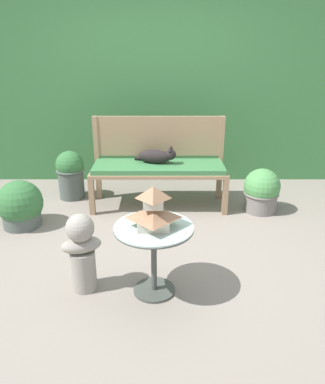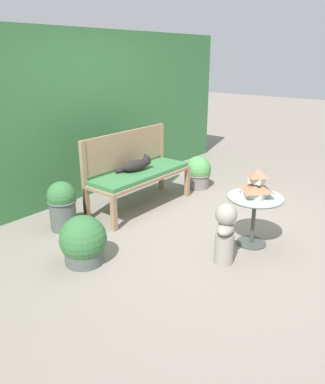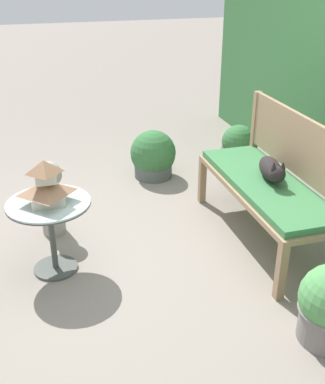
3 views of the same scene
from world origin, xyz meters
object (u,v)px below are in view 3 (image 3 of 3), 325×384
at_px(cat, 272,169).
at_px(patio_table, 50,217).
at_px(garden_bench, 265,189).
at_px(garden_bust, 51,196).
at_px(potted_plant_bench_left, 153,156).
at_px(pagoda_birdhouse, 46,185).
at_px(potted_plant_patio_mid, 238,152).

bearing_deg(cat, patio_table, -77.05).
xyz_separation_m(garden_bench, patio_table, (-0.02, -1.69, -0.01)).
xyz_separation_m(cat, garden_bust, (-0.56, -1.70, -0.26)).
bearing_deg(patio_table, garden_bench, 89.31).
distance_m(garden_bust, potted_plant_bench_left, 1.43).
relative_size(pagoda_birdhouse, garden_bust, 0.49).
relative_size(patio_table, potted_plant_bench_left, 1.18).
relative_size(garden_bench, cat, 3.19).
bearing_deg(potted_plant_patio_mid, patio_table, -61.01).
xyz_separation_m(patio_table, pagoda_birdhouse, (0.00, -0.00, 0.26)).
distance_m(cat, pagoda_birdhouse, 1.74).
distance_m(garden_bench, potted_plant_patio_mid, 1.14).
distance_m(patio_table, pagoda_birdhouse, 0.26).
xyz_separation_m(garden_bust, potted_plant_bench_left, (-0.88, 1.11, -0.12)).
height_order(patio_table, garden_bust, garden_bust).
relative_size(garden_bench, garden_bust, 2.43).
bearing_deg(patio_table, cat, 89.94).
xyz_separation_m(garden_bench, garden_bust, (-0.57, -1.65, -0.11)).
bearing_deg(garden_bust, potted_plant_patio_mid, 86.68).
bearing_deg(garden_bust, pagoda_birdhouse, -22.77).
height_order(potted_plant_bench_left, potted_plant_patio_mid, potted_plant_patio_mid).
bearing_deg(cat, potted_plant_patio_mid, -178.43).
relative_size(patio_table, garden_bust, 0.93).
bearing_deg(garden_bust, potted_plant_bench_left, 109.67).
bearing_deg(pagoda_birdhouse, potted_plant_patio_mid, 118.99).
distance_m(cat, potted_plant_patio_mid, 1.14).
bearing_deg(potted_plant_bench_left, patio_table, -38.72).
xyz_separation_m(cat, patio_table, (-0.00, -1.74, -0.16)).
distance_m(garden_bench, potted_plant_bench_left, 1.57).
distance_m(pagoda_birdhouse, potted_plant_patio_mid, 2.27).
bearing_deg(potted_plant_bench_left, cat, 22.04).
distance_m(garden_bench, garden_bust, 1.75).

